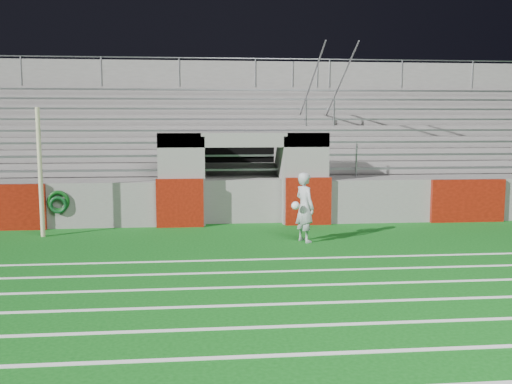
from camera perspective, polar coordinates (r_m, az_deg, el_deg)
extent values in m
plane|color=#0D5213|center=(13.15, -0.10, -5.74)|extent=(90.00, 90.00, 0.00)
cylinder|color=beige|center=(15.33, -20.77, 1.81)|extent=(0.11, 0.11, 3.27)
cube|color=white|center=(7.47, 4.53, -15.90)|extent=(28.00, 0.09, 0.01)
cube|color=white|center=(8.39, 3.29, -13.26)|extent=(28.00, 0.09, 0.01)
cube|color=white|center=(9.32, 2.32, -11.14)|extent=(28.00, 0.09, 0.01)
cube|color=white|center=(10.27, 1.54, -9.40)|extent=(28.00, 0.09, 0.01)
cube|color=white|center=(11.22, 0.90, -7.96)|extent=(28.00, 0.09, 0.01)
cube|color=white|center=(12.18, 0.36, -6.75)|extent=(28.00, 0.09, 0.01)
cube|color=slate|center=(18.42, 23.45, -0.66)|extent=(10.60, 0.35, 1.25)
cube|color=slate|center=(16.36, -7.58, 1.34)|extent=(1.20, 1.00, 2.60)
cube|color=slate|center=(16.63, 4.92, 1.47)|extent=(1.20, 1.00, 2.60)
cube|color=black|center=(18.09, -1.69, 1.79)|extent=(2.60, 0.20, 2.50)
cube|color=slate|center=(16.95, -5.31, 1.40)|extent=(0.10, 2.20, 2.50)
cube|color=slate|center=(17.12, 2.41, 1.48)|extent=(0.10, 2.20, 2.50)
cube|color=slate|center=(16.32, -1.29, 5.26)|extent=(4.80, 1.00, 0.40)
cube|color=slate|center=(20.23, -2.11, 2.06)|extent=(26.00, 8.00, 0.20)
cube|color=slate|center=(20.30, -2.10, 0.31)|extent=(26.00, 8.00, 1.05)
cube|color=#5F1108|center=(15.88, -7.61, -1.10)|extent=(1.30, 0.15, 1.35)
cube|color=#5F1108|center=(16.16, 5.26, -0.93)|extent=(1.30, 0.15, 1.35)
cube|color=#5F1108|center=(16.73, -23.92, -1.41)|extent=(2.20, 0.15, 1.25)
cube|color=#5F1108|center=(17.66, 20.40, -0.83)|extent=(2.20, 0.15, 1.25)
cube|color=gray|center=(17.30, -1.51, 2.28)|extent=(23.00, 0.28, 0.06)
cube|color=slate|center=(18.14, -1.71, 2.41)|extent=(24.00, 0.75, 0.38)
cube|color=gray|center=(18.02, -1.69, 3.68)|extent=(23.00, 0.28, 0.06)
cube|color=slate|center=(18.88, -1.87, 3.17)|extent=(24.00, 0.75, 0.76)
cube|color=gray|center=(18.74, -1.85, 4.97)|extent=(23.00, 0.28, 0.06)
cube|color=slate|center=(19.61, -2.01, 3.87)|extent=(24.00, 0.75, 1.14)
cube|color=gray|center=(19.48, -2.01, 6.17)|extent=(23.00, 0.28, 0.06)
cube|color=slate|center=(20.35, -2.15, 4.52)|extent=(24.00, 0.75, 1.52)
cube|color=gray|center=(20.23, -2.15, 7.28)|extent=(23.00, 0.28, 0.06)
cube|color=slate|center=(21.09, -2.28, 5.13)|extent=(24.00, 0.75, 1.90)
cube|color=gray|center=(20.98, -2.28, 8.31)|extent=(23.00, 0.28, 0.06)
cube|color=slate|center=(21.83, -2.40, 5.69)|extent=(24.00, 0.75, 2.28)
cube|color=gray|center=(21.74, -2.40, 9.27)|extent=(23.00, 0.28, 0.06)
cube|color=slate|center=(22.58, -2.51, 6.22)|extent=(24.00, 0.75, 2.66)
cube|color=gray|center=(22.51, -2.52, 10.16)|extent=(23.00, 0.28, 0.06)
cube|color=slate|center=(23.25, -2.60, 6.40)|extent=(26.00, 0.60, 5.29)
cylinder|color=#A5A8AD|center=(17.36, 6.82, 3.17)|extent=(0.05, 0.05, 1.00)
cylinder|color=#A5A8AD|center=(20.27, 5.04, 8.05)|extent=(0.05, 0.05, 1.00)
cylinder|color=#A5A8AD|center=(23.29, 3.69, 11.68)|extent=(0.05, 0.05, 1.00)
cylinder|color=#A5A8AD|center=(20.28, 5.06, 9.46)|extent=(0.05, 6.02, 3.08)
cylinder|color=#A5A8AD|center=(17.61, 10.00, 3.17)|extent=(0.05, 0.05, 1.00)
cylinder|color=#A5A8AD|center=(20.47, 7.82, 8.00)|extent=(0.05, 0.05, 1.00)
cylinder|color=#A5A8AD|center=(23.47, 6.15, 11.62)|extent=(0.05, 0.05, 1.00)
cylinder|color=#A5A8AD|center=(20.49, 7.84, 9.40)|extent=(0.05, 6.02, 3.08)
cylinder|color=#A5A8AD|center=(23.97, -22.45, 11.16)|extent=(0.05, 0.05, 1.10)
cylinder|color=#A5A8AD|center=(23.30, -15.22, 11.57)|extent=(0.05, 0.05, 1.10)
cylinder|color=#A5A8AD|center=(23.01, -7.68, 11.81)|extent=(0.05, 0.05, 1.10)
cylinder|color=#A5A8AD|center=(23.10, -0.06, 11.85)|extent=(0.05, 0.05, 1.10)
cylinder|color=#A5A8AD|center=(23.58, 7.37, 11.70)|extent=(0.05, 0.05, 1.10)
cylinder|color=#A5A8AD|center=(24.43, 14.38, 11.38)|extent=(0.05, 0.05, 1.10)
cylinder|color=#A5A8AD|center=(25.59, 20.82, 10.94)|extent=(0.05, 0.05, 1.10)
cylinder|color=#A5A8AD|center=(23.08, -2.60, 13.22)|extent=(24.00, 0.05, 0.05)
imported|color=#A5AAAF|center=(13.87, 4.90, -1.52)|extent=(0.63, 0.73, 1.70)
sphere|color=white|center=(13.57, 3.97, -1.37)|extent=(0.20, 0.20, 0.20)
torus|color=#0D4113|center=(16.32, -19.15, -0.89)|extent=(0.60, 0.11, 0.60)
torus|color=#0C3C19|center=(16.28, -19.17, -1.23)|extent=(0.48, 0.09, 0.48)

